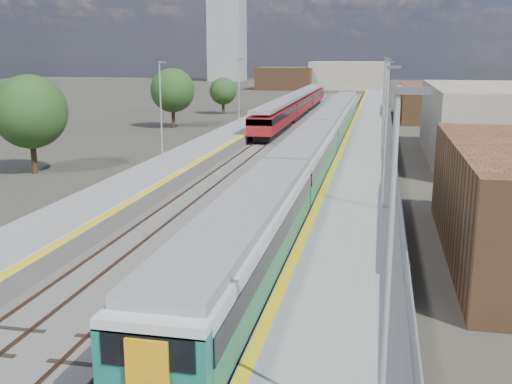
% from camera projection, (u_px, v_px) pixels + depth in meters
% --- Properties ---
extents(ground, '(320.00, 320.00, 0.00)m').
position_uv_depth(ground, '(315.00, 146.00, 60.14)').
color(ground, '#47443A').
rests_on(ground, ground).
extents(ballast_bed, '(10.50, 155.00, 0.06)m').
position_uv_depth(ballast_bed, '(296.00, 142.00, 62.97)').
color(ballast_bed, '#565451').
rests_on(ballast_bed, ground).
extents(tracks, '(8.96, 160.00, 0.17)m').
position_uv_depth(tracks, '(304.00, 139.00, 64.43)').
color(tracks, '#4C3323').
rests_on(tracks, ground).
extents(platform_right, '(4.70, 155.00, 8.52)m').
position_uv_depth(platform_right, '(369.00, 139.00, 61.35)').
color(platform_right, slate).
rests_on(platform_right, ground).
extents(platform_left, '(4.30, 155.00, 8.52)m').
position_uv_depth(platform_left, '(234.00, 135.00, 64.19)').
color(platform_left, slate).
rests_on(platform_left, ground).
extents(buildings, '(72.00, 185.50, 40.00)m').
position_uv_depth(buildings, '(281.00, 46.00, 145.81)').
color(buildings, brown).
rests_on(buildings, ground).
extents(green_train, '(2.77, 77.23, 3.05)m').
position_uv_depth(green_train, '(321.00, 138.00, 50.15)').
color(green_train, black).
rests_on(green_train, ground).
extents(red_train, '(2.67, 54.21, 3.37)m').
position_uv_depth(red_train, '(296.00, 104.00, 85.26)').
color(red_train, black).
rests_on(red_train, ground).
extents(tree_a, '(5.59, 5.59, 7.57)m').
position_uv_depth(tree_a, '(30.00, 112.00, 45.28)').
color(tree_a, '#382619').
rests_on(tree_a, ground).
extents(tree_b, '(5.43, 5.43, 7.37)m').
position_uv_depth(tree_b, '(173.00, 90.00, 73.70)').
color(tree_b, '#382619').
rests_on(tree_b, ground).
extents(tree_c, '(4.10, 4.10, 5.56)m').
position_uv_depth(tree_c, '(223.00, 91.00, 90.74)').
color(tree_c, '#382619').
rests_on(tree_c, ground).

